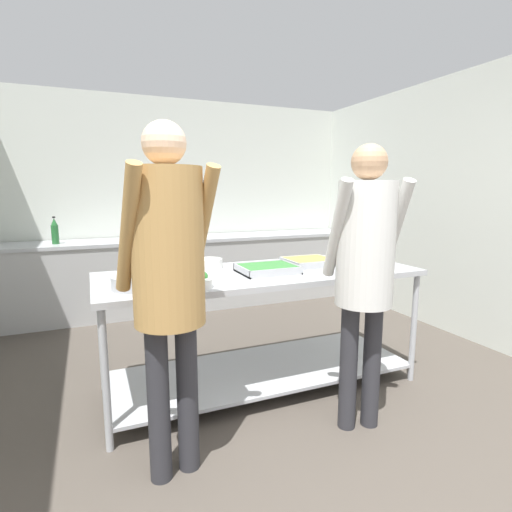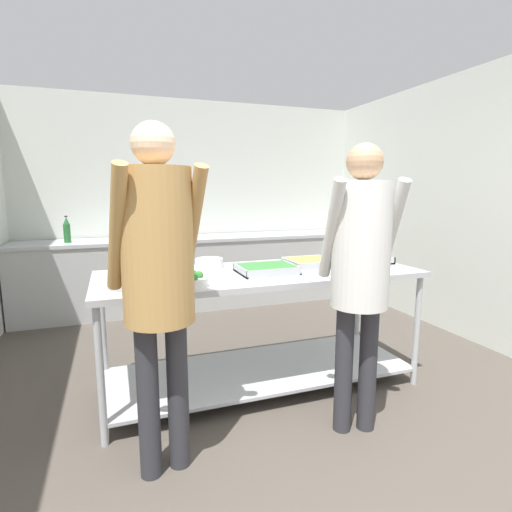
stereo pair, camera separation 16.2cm
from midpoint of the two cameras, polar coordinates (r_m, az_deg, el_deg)
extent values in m
cube|color=silver|center=(5.48, -10.74, 7.48)|extent=(4.59, 0.06, 2.65)
cube|color=silver|center=(4.70, 24.10, 6.54)|extent=(0.06, 4.39, 2.65)
cube|color=#A8A8A8|center=(5.22, -9.59, -2.45)|extent=(4.43, 0.62, 0.86)
cube|color=#ADAFB5|center=(5.15, -9.72, 2.47)|extent=(4.43, 0.65, 0.04)
cube|color=black|center=(5.10, -12.78, 2.39)|extent=(0.50, 0.41, 0.02)
cube|color=#ADAFB5|center=(2.97, -0.81, -2.59)|extent=(2.36, 0.89, 0.04)
cube|color=#ADAFB5|center=(3.21, -0.78, -15.93)|extent=(2.28, 0.81, 0.02)
cylinder|color=#ADAFB5|center=(2.53, -22.48, -16.22)|extent=(0.04, 0.04, 0.86)
cylinder|color=#ADAFB5|center=(3.36, 20.31, -9.67)|extent=(0.04, 0.04, 0.86)
cylinder|color=#ADAFB5|center=(3.26, -22.62, -10.39)|extent=(0.04, 0.04, 0.86)
cylinder|color=#ADAFB5|center=(3.94, 12.47, -6.49)|extent=(0.04, 0.04, 0.86)
cylinder|color=#ADAFB5|center=(2.57, -18.69, -3.57)|extent=(0.28, 0.28, 0.08)
cylinder|color=brown|center=(2.56, -18.73, -2.82)|extent=(0.24, 0.24, 0.01)
cylinder|color=black|center=(2.59, -14.12, -2.59)|extent=(0.14, 0.02, 0.02)
cylinder|color=silver|center=(2.50, -10.49, -3.86)|extent=(0.21, 0.21, 0.06)
sphere|color=#2D702D|center=(2.51, -9.36, -2.86)|extent=(0.06, 0.06, 0.06)
sphere|color=#2D702D|center=(2.54, -10.24, -2.71)|extent=(0.06, 0.06, 0.06)
sphere|color=#2D702D|center=(2.51, -10.86, -2.90)|extent=(0.05, 0.05, 0.05)
sphere|color=#2D702D|center=(2.46, -10.91, -3.12)|extent=(0.06, 0.06, 0.06)
sphere|color=#2D702D|center=(2.44, -10.00, -3.19)|extent=(0.05, 0.05, 0.05)
cylinder|color=white|center=(3.12, -8.26, -1.61)|extent=(0.22, 0.22, 0.01)
cylinder|color=white|center=(3.11, -8.27, -1.39)|extent=(0.22, 0.22, 0.01)
cylinder|color=white|center=(3.11, -8.27, -1.18)|extent=(0.22, 0.22, 0.01)
cylinder|color=white|center=(3.11, -8.28, -0.96)|extent=(0.22, 0.22, 0.01)
cylinder|color=white|center=(3.11, -8.28, -0.74)|extent=(0.21, 0.21, 0.01)
cylinder|color=white|center=(3.11, -8.29, -0.52)|extent=(0.21, 0.21, 0.01)
cube|color=#ADAFB5|center=(2.92, 0.04, -2.24)|extent=(0.41, 0.33, 0.01)
cube|color=#387A38|center=(2.92, 0.04, -1.75)|extent=(0.39, 0.31, 0.04)
cube|color=#ADAFB5|center=(2.77, 1.33, -2.42)|extent=(0.41, 0.01, 0.05)
cube|color=#ADAFB5|center=(3.07, -1.13, -1.28)|extent=(0.41, 0.01, 0.05)
cube|color=#ADAFB5|center=(2.85, -3.66, -2.12)|extent=(0.01, 0.33, 0.05)
cube|color=#ADAFB5|center=(3.00, 3.55, -1.54)|extent=(0.01, 0.33, 0.05)
cube|color=#ADAFB5|center=(3.22, 6.15, -1.20)|extent=(0.37, 0.34, 0.01)
cube|color=gold|center=(3.22, 6.16, -0.75)|extent=(0.35, 0.31, 0.04)
cube|color=#ADAFB5|center=(3.08, 7.62, -1.32)|extent=(0.37, 0.01, 0.05)
cube|color=#ADAFB5|center=(3.36, 4.82, -0.37)|extent=(0.37, 0.01, 0.05)
cube|color=#ADAFB5|center=(3.14, 3.25, -1.05)|extent=(0.01, 0.34, 0.05)
cube|color=#ADAFB5|center=(3.31, 8.91, -0.60)|extent=(0.01, 0.34, 0.05)
cube|color=#ADAFB5|center=(3.42, 13.19, -0.78)|extent=(0.46, 0.26, 0.01)
cube|color=#9E6B33|center=(3.42, 13.20, -0.36)|extent=(0.43, 0.24, 0.04)
cube|color=#ADAFB5|center=(3.32, 14.46, -0.76)|extent=(0.46, 0.01, 0.05)
cube|color=#ADAFB5|center=(3.52, 12.01, -0.10)|extent=(0.46, 0.01, 0.05)
cube|color=#ADAFB5|center=(3.29, 10.06, -0.68)|extent=(0.01, 0.26, 0.05)
cube|color=#ADAFB5|center=(3.55, 16.11, -0.18)|extent=(0.01, 0.26, 0.05)
cylinder|color=#2D2D33|center=(2.63, 11.30, -15.31)|extent=(0.11, 0.11, 0.80)
cylinder|color=#2D2D33|center=(2.68, 14.49, -14.90)|extent=(0.11, 0.11, 0.80)
cylinder|color=silver|center=(2.37, 9.59, 3.70)|extent=(0.14, 0.34, 0.60)
cylinder|color=silver|center=(2.51, 17.49, 3.71)|extent=(0.14, 0.34, 0.60)
cylinder|color=silver|center=(2.44, 13.57, 1.67)|extent=(0.34, 0.34, 0.74)
sphere|color=tan|center=(2.43, 14.02, 12.90)|extent=(0.21, 0.21, 0.21)
cylinder|color=#2D2D33|center=(2.24, -15.89, -19.73)|extent=(0.11, 0.11, 0.84)
cylinder|color=#2D2D33|center=(2.28, -11.89, -18.95)|extent=(0.11, 0.11, 0.84)
cylinder|color=tan|center=(1.94, -20.09, 3.43)|extent=(0.13, 0.35, 0.62)
cylinder|color=tan|center=(2.06, -9.95, 4.18)|extent=(0.13, 0.35, 0.62)
cylinder|color=tan|center=(2.00, -14.76, 1.25)|extent=(0.35, 0.35, 0.77)
sphere|color=beige|center=(2.00, -15.37, 15.32)|extent=(0.21, 0.21, 0.21)
cylinder|color=#23602D|center=(4.97, -27.61, 2.72)|extent=(0.08, 0.08, 0.21)
cone|color=#23602D|center=(4.96, -27.74, 4.37)|extent=(0.07, 0.07, 0.08)
cylinder|color=black|center=(4.96, -27.78, 4.93)|extent=(0.03, 0.03, 0.02)
camera|label=1|loc=(0.08, -91.53, -0.25)|focal=28.00mm
camera|label=2|loc=(0.08, 88.47, 0.25)|focal=28.00mm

